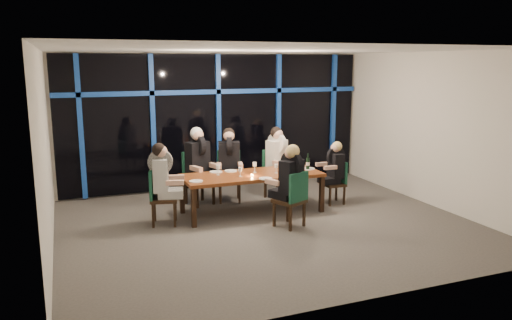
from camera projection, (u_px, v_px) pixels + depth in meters
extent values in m
plane|color=#5C5751|center=(268.00, 225.00, 8.72)|extent=(7.00, 7.00, 0.00)
cube|color=white|center=(217.00, 121.00, 11.17)|extent=(7.00, 0.04, 3.00)
cube|color=white|center=(371.00, 178.00, 5.68)|extent=(7.00, 0.04, 3.00)
cube|color=white|center=(45.00, 154.00, 7.17)|extent=(0.04, 6.00, 3.00)
cube|color=white|center=(435.00, 130.00, 9.67)|extent=(0.04, 6.00, 3.00)
cube|color=white|center=(269.00, 50.00, 8.13)|extent=(7.00, 6.00, 0.04)
cube|color=black|center=(218.00, 121.00, 11.11)|extent=(6.86, 0.04, 2.94)
cube|color=#1440A1|center=(81.00, 128.00, 10.03)|extent=(0.10, 0.10, 2.94)
cube|color=#1440A1|center=(153.00, 124.00, 10.55)|extent=(0.10, 0.10, 2.94)
cube|color=#1440A1|center=(219.00, 122.00, 11.06)|extent=(0.10, 0.10, 2.94)
cube|color=#1440A1|center=(278.00, 119.00, 11.58)|extent=(0.10, 0.10, 2.94)
cube|color=#1440A1|center=(333.00, 116.00, 12.10)|extent=(0.10, 0.10, 2.94)
cube|color=#1440A1|center=(218.00, 92.00, 10.94)|extent=(6.86, 0.10, 0.10)
cube|color=#FF2D14|center=(259.00, 90.00, 11.66)|extent=(0.60, 0.05, 0.35)
cube|color=brown|center=(252.00, 175.00, 9.31)|extent=(2.60, 1.00, 0.06)
cube|color=black|center=(194.00, 208.00, 8.53)|extent=(0.08, 0.08, 0.69)
cube|color=black|center=(322.00, 194.00, 9.42)|extent=(0.08, 0.08, 0.69)
cube|color=black|center=(182.00, 195.00, 9.34)|extent=(0.08, 0.08, 0.69)
cube|color=black|center=(301.00, 184.00, 10.22)|extent=(0.08, 0.08, 0.69)
cube|color=black|center=(199.00, 180.00, 9.90)|extent=(0.63, 0.63, 0.07)
cube|color=#195339|center=(193.00, 164.00, 10.00)|extent=(0.48, 0.22, 0.54)
cube|color=black|center=(197.00, 197.00, 9.68)|extent=(0.06, 0.06, 0.46)
cube|color=black|center=(213.00, 193.00, 9.93)|extent=(0.06, 0.06, 0.46)
cube|color=black|center=(186.00, 193.00, 9.97)|extent=(0.06, 0.06, 0.46)
cube|color=black|center=(202.00, 190.00, 10.22)|extent=(0.06, 0.06, 0.46)
cube|color=black|center=(229.00, 179.00, 10.12)|extent=(0.58, 0.58, 0.06)
cube|color=#195339|center=(229.00, 163.00, 10.27)|extent=(0.47, 0.18, 0.53)
cube|color=black|center=(220.00, 193.00, 9.96)|extent=(0.05, 0.05, 0.44)
cube|color=black|center=(239.00, 193.00, 10.00)|extent=(0.05, 0.05, 0.44)
cube|color=black|center=(220.00, 189.00, 10.33)|extent=(0.05, 0.05, 0.44)
cube|color=black|center=(238.00, 188.00, 10.37)|extent=(0.05, 0.05, 0.44)
cube|color=black|center=(278.00, 175.00, 10.41)|extent=(0.63, 0.63, 0.06)
cube|color=#195339|center=(271.00, 161.00, 10.49)|extent=(0.45, 0.25, 0.52)
cube|color=black|center=(279.00, 190.00, 10.19)|extent=(0.06, 0.06, 0.44)
cube|color=black|center=(291.00, 187.00, 10.46)|extent=(0.06, 0.06, 0.44)
cube|color=black|center=(265.00, 187.00, 10.45)|extent=(0.06, 0.06, 0.44)
cube|color=black|center=(277.00, 184.00, 10.72)|extent=(0.06, 0.06, 0.44)
cube|color=black|center=(164.00, 199.00, 8.68)|extent=(0.56, 0.56, 0.06)
cube|color=#195339|center=(152.00, 184.00, 8.61)|extent=(0.16, 0.46, 0.51)
cube|color=black|center=(175.00, 215.00, 8.58)|extent=(0.05, 0.05, 0.43)
cube|color=black|center=(175.00, 209.00, 8.93)|extent=(0.05, 0.05, 0.43)
cube|color=black|center=(153.00, 216.00, 8.53)|extent=(0.05, 0.05, 0.43)
cube|color=black|center=(155.00, 210.00, 8.89)|extent=(0.05, 0.05, 0.43)
cube|color=black|center=(333.00, 184.00, 9.98)|extent=(0.41, 0.41, 0.05)
cube|color=#195339|center=(342.00, 172.00, 9.99)|extent=(0.05, 0.40, 0.44)
cube|color=black|center=(322.00, 193.00, 10.11)|extent=(0.04, 0.04, 0.37)
cube|color=black|center=(330.00, 197.00, 9.82)|extent=(0.04, 0.04, 0.37)
cube|color=black|center=(336.00, 192.00, 10.22)|extent=(0.04, 0.04, 0.37)
cube|color=black|center=(344.00, 196.00, 9.93)|extent=(0.04, 0.04, 0.37)
cube|color=black|center=(289.00, 201.00, 8.57)|extent=(0.61, 0.61, 0.06)
cube|color=#195339|center=(299.00, 187.00, 8.38)|extent=(0.44, 0.24, 0.51)
cube|color=black|center=(288.00, 210.00, 8.87)|extent=(0.05, 0.05, 0.43)
cube|color=black|center=(274.00, 214.00, 8.61)|extent=(0.05, 0.05, 0.43)
cube|color=black|center=(304.00, 214.00, 8.62)|extent=(0.05, 0.05, 0.43)
cube|color=black|center=(290.00, 219.00, 8.36)|extent=(0.05, 0.05, 0.43)
cube|color=black|center=(203.00, 176.00, 9.78)|extent=(0.52, 0.56, 0.15)
cube|color=black|center=(198.00, 157.00, 9.84)|extent=(0.50, 0.39, 0.61)
cylinder|color=black|center=(197.00, 145.00, 9.79)|extent=(0.26, 0.47, 0.46)
sphere|color=tan|center=(198.00, 135.00, 9.74)|extent=(0.23, 0.23, 0.23)
sphere|color=silver|center=(196.00, 133.00, 9.77)|extent=(0.25, 0.25, 0.25)
cube|color=tan|center=(196.00, 169.00, 9.54)|extent=(0.19, 0.34, 0.09)
cube|color=tan|center=(215.00, 166.00, 9.82)|extent=(0.19, 0.34, 0.09)
cube|color=black|center=(230.00, 175.00, 9.97)|extent=(0.48, 0.53, 0.15)
cube|color=black|center=(229.00, 156.00, 10.07)|extent=(0.47, 0.36, 0.59)
cylinder|color=black|center=(229.00, 145.00, 10.03)|extent=(0.22, 0.46, 0.44)
sphere|color=tan|center=(229.00, 136.00, 9.97)|extent=(0.22, 0.22, 0.22)
sphere|color=black|center=(229.00, 134.00, 10.00)|extent=(0.24, 0.24, 0.24)
cube|color=tan|center=(219.00, 166.00, 9.83)|extent=(0.16, 0.33, 0.08)
cube|color=tan|center=(240.00, 165.00, 9.87)|extent=(0.16, 0.33, 0.08)
cube|color=white|center=(283.00, 171.00, 10.30)|extent=(0.53, 0.56, 0.15)
cube|color=white|center=(277.00, 154.00, 10.35)|extent=(0.49, 0.40, 0.59)
cylinder|color=white|center=(277.00, 143.00, 10.30)|extent=(0.28, 0.44, 0.44)
sphere|color=tan|center=(278.00, 134.00, 10.25)|extent=(0.22, 0.22, 0.22)
sphere|color=black|center=(276.00, 132.00, 10.27)|extent=(0.24, 0.24, 0.24)
cube|color=tan|center=(279.00, 163.00, 10.05)|extent=(0.21, 0.32, 0.08)
cube|color=tan|center=(292.00, 160.00, 10.35)|extent=(0.21, 0.32, 0.08)
cube|color=black|center=(171.00, 193.00, 8.68)|extent=(0.50, 0.46, 0.14)
cube|color=black|center=(161.00, 175.00, 8.60)|extent=(0.34, 0.45, 0.57)
cylinder|color=black|center=(160.00, 162.00, 8.55)|extent=(0.44, 0.20, 0.43)
sphere|color=tan|center=(161.00, 151.00, 8.52)|extent=(0.21, 0.21, 0.21)
sphere|color=black|center=(159.00, 150.00, 8.51)|extent=(0.23, 0.23, 0.23)
cube|color=tan|center=(175.00, 183.00, 8.45)|extent=(0.32, 0.15, 0.08)
cube|color=tan|center=(176.00, 177.00, 8.84)|extent=(0.32, 0.15, 0.08)
cube|color=black|center=(329.00, 180.00, 9.92)|extent=(0.38, 0.32, 0.12)
cube|color=black|center=(336.00, 165.00, 9.91)|extent=(0.22, 0.36, 0.50)
cylinder|color=black|center=(336.00, 156.00, 9.88)|extent=(0.37, 0.09, 0.37)
sphere|color=tan|center=(335.00, 148.00, 9.84)|extent=(0.19, 0.19, 0.19)
sphere|color=tan|center=(337.00, 147.00, 9.85)|extent=(0.20, 0.20, 0.20)
cube|color=tan|center=(322.00, 164.00, 10.00)|extent=(0.27, 0.08, 0.07)
cube|color=tan|center=(330.00, 168.00, 9.68)|extent=(0.27, 0.08, 0.07)
cube|color=black|center=(284.00, 194.00, 8.63)|extent=(0.51, 0.54, 0.14)
cube|color=black|center=(291.00, 176.00, 8.45)|extent=(0.47, 0.39, 0.57)
cylinder|color=black|center=(292.00, 164.00, 8.41)|extent=(0.27, 0.43, 0.43)
sphere|color=tan|center=(291.00, 153.00, 8.39)|extent=(0.21, 0.21, 0.21)
sphere|color=tan|center=(293.00, 151.00, 8.36)|extent=(0.23, 0.23, 0.23)
cube|color=tan|center=(288.00, 178.00, 8.78)|extent=(0.20, 0.31, 0.08)
cube|color=tan|center=(273.00, 182.00, 8.50)|extent=(0.20, 0.31, 0.08)
cylinder|color=white|center=(216.00, 172.00, 9.43)|extent=(0.24, 0.24, 0.01)
cylinder|color=white|center=(231.00, 171.00, 9.52)|extent=(0.24, 0.24, 0.01)
cylinder|color=white|center=(299.00, 166.00, 9.97)|extent=(0.24, 0.24, 0.01)
cylinder|color=white|center=(196.00, 181.00, 8.69)|extent=(0.24, 0.24, 0.01)
cylinder|color=white|center=(309.00, 169.00, 9.72)|extent=(0.24, 0.24, 0.01)
cylinder|color=white|center=(266.00, 179.00, 8.89)|extent=(0.24, 0.24, 0.01)
cylinder|color=black|center=(308.00, 164.00, 9.64)|extent=(0.07, 0.07, 0.23)
cylinder|color=black|center=(308.00, 156.00, 9.61)|extent=(0.03, 0.03, 0.09)
cylinder|color=silver|center=(308.00, 164.00, 9.64)|extent=(0.07, 0.07, 0.07)
cylinder|color=silver|center=(294.00, 166.00, 9.42)|extent=(0.12, 0.12, 0.22)
cylinder|color=silver|center=(297.00, 165.00, 9.44)|extent=(0.02, 0.02, 0.16)
cylinder|color=#FFA44C|center=(252.00, 175.00, 9.11)|extent=(0.05, 0.05, 0.03)
cylinder|color=white|center=(240.00, 176.00, 9.10)|extent=(0.06, 0.06, 0.01)
cylinder|color=white|center=(240.00, 174.00, 9.09)|extent=(0.01, 0.01, 0.09)
cylinder|color=white|center=(240.00, 169.00, 9.07)|extent=(0.06, 0.06, 0.07)
cylinder|color=silver|center=(255.00, 172.00, 9.43)|extent=(0.07, 0.07, 0.01)
cylinder|color=silver|center=(255.00, 169.00, 9.41)|extent=(0.01, 0.01, 0.11)
cylinder|color=silver|center=(255.00, 164.00, 9.40)|extent=(0.08, 0.08, 0.08)
cylinder|color=white|center=(276.00, 173.00, 9.37)|extent=(0.06, 0.06, 0.01)
cylinder|color=white|center=(276.00, 170.00, 9.36)|extent=(0.01, 0.01, 0.10)
cylinder|color=white|center=(276.00, 166.00, 9.34)|extent=(0.07, 0.07, 0.07)
cylinder|color=silver|center=(218.00, 175.00, 9.21)|extent=(0.07, 0.07, 0.01)
cylinder|color=silver|center=(218.00, 172.00, 9.20)|extent=(0.01, 0.01, 0.10)
cylinder|color=silver|center=(218.00, 167.00, 9.18)|extent=(0.07, 0.07, 0.07)
cylinder|color=silver|center=(290.00, 169.00, 9.75)|extent=(0.06, 0.06, 0.01)
cylinder|color=silver|center=(290.00, 166.00, 9.74)|extent=(0.01, 0.01, 0.10)
cylinder|color=silver|center=(290.00, 162.00, 9.72)|extent=(0.07, 0.07, 0.07)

